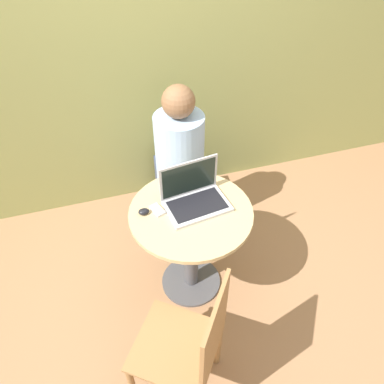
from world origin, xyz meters
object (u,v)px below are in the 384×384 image
(cell_phone, at_px, (157,210))
(person_seated, at_px, (179,170))
(laptop, at_px, (194,196))
(chair_empty, at_px, (190,347))

(cell_phone, bearing_deg, person_seated, 63.52)
(laptop, bearing_deg, chair_empty, -108.90)
(laptop, bearing_deg, person_seated, 83.96)
(laptop, xyz_separation_m, cell_phone, (-0.22, -0.00, -0.05))
(cell_phone, bearing_deg, laptop, 0.33)
(chair_empty, xyz_separation_m, person_seated, (0.30, 1.28, 0.04))
(person_seated, bearing_deg, laptop, -96.04)
(cell_phone, bearing_deg, chair_empty, -91.69)
(cell_phone, distance_m, person_seated, 0.67)
(chair_empty, height_order, person_seated, person_seated)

